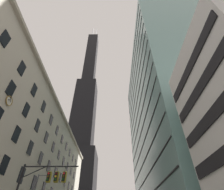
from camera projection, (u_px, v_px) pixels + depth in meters
The scene contains 4 objects.
station_building at pixel (26, 167), 38.45m from camera, with size 13.74×65.06×26.62m.
dark_skyscraper at pixel (82, 128), 125.72m from camera, with size 24.49×24.49×208.94m.
glass_office_midrise at pixel (168, 119), 53.24m from camera, with size 18.98×50.36×59.30m.
traffic_signal_mast at pixel (44, 184), 17.27m from camera, with size 6.21×0.63×7.38m.
Camera 1 is at (2.93, -13.58, 1.74)m, focal length 26.50 mm.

